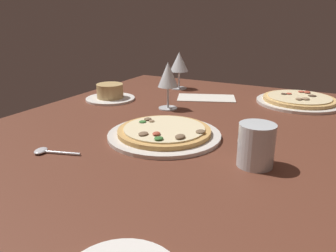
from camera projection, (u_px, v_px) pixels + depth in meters
dining_table at (172, 143)px, 90.53cm from camera, size 150.00×110.00×4.00cm
pizza_main at (164, 133)px, 89.18cm from camera, size 30.29×30.29×3.38cm
pizza_side at (299, 100)px, 121.80cm from camera, size 29.96×29.96×3.35cm
ramekin_on_saucer at (110, 94)px, 126.38cm from camera, size 18.46×18.46×6.08cm
wine_glass_far at (179, 63)px, 141.90cm from camera, size 7.95×7.95×15.71cm
wine_glass_near at (168, 76)px, 111.82cm from camera, size 6.92×6.92×16.08cm
water_glass at (256, 147)px, 71.62cm from camera, size 7.91×7.91×9.49cm
paper_menu at (206, 98)px, 129.22cm from camera, size 19.00×24.70×0.30cm
spoon at (47, 151)px, 79.12cm from camera, size 5.60×11.51×1.00cm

